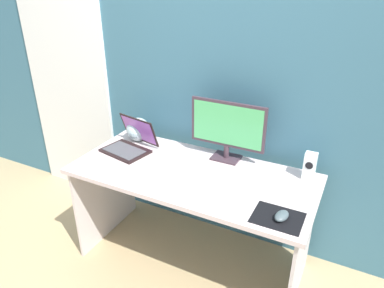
# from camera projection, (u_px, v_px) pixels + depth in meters

# --- Properties ---
(ground_plane) EXTENTS (8.00, 8.00, 0.00)m
(ground_plane) POSITION_uv_depth(u_px,v_px,m) (192.00, 260.00, 2.51)
(ground_plane) COLOR tan
(wall_back) EXTENTS (6.00, 0.04, 2.50)m
(wall_back) POSITION_uv_depth(u_px,v_px,m) (223.00, 70.00, 2.31)
(wall_back) COLOR #386579
(wall_back) RESTS_ON ground_plane
(door_left) EXTENTS (0.82, 0.02, 2.02)m
(door_left) POSITION_uv_depth(u_px,v_px,m) (68.00, 81.00, 2.94)
(door_left) COLOR white
(door_left) RESTS_ON ground_plane
(desk) EXTENTS (1.50, 0.68, 0.71)m
(desk) POSITION_uv_depth(u_px,v_px,m) (192.00, 191.00, 2.26)
(desk) COLOR beige
(desk) RESTS_ON ground_plane
(monitor) EXTENTS (0.50, 0.14, 0.39)m
(monitor) POSITION_uv_depth(u_px,v_px,m) (227.00, 128.00, 2.26)
(monitor) COLOR #3D2D36
(monitor) RESTS_ON desk
(speaker_right) EXTENTS (0.07, 0.07, 0.17)m
(speaker_right) POSITION_uv_depth(u_px,v_px,m) (310.00, 166.00, 2.10)
(speaker_right) COLOR white
(speaker_right) RESTS_ON desk
(laptop) EXTENTS (0.35, 0.34, 0.22)m
(laptop) POSITION_uv_depth(u_px,v_px,m) (130.00, 144.00, 2.45)
(laptop) COLOR black
(laptop) RESTS_ON desk
(fishbowl) EXTENTS (0.17, 0.17, 0.17)m
(fishbowl) POSITION_uv_depth(u_px,v_px,m) (138.00, 129.00, 2.58)
(fishbowl) COLOR silver
(fishbowl) RESTS_ON desk
(keyboard_external) EXTENTS (0.43, 0.15, 0.01)m
(keyboard_external) POSITION_uv_depth(u_px,v_px,m) (192.00, 194.00, 1.98)
(keyboard_external) COLOR white
(keyboard_external) RESTS_ON desk
(mousepad) EXTENTS (0.25, 0.20, 0.00)m
(mousepad) POSITION_uv_depth(u_px,v_px,m) (278.00, 218.00, 1.79)
(mousepad) COLOR black
(mousepad) RESTS_ON desk
(mouse) EXTENTS (0.08, 0.11, 0.04)m
(mouse) POSITION_uv_depth(u_px,v_px,m) (282.00, 216.00, 1.78)
(mouse) COLOR #48565B
(mouse) RESTS_ON mousepad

